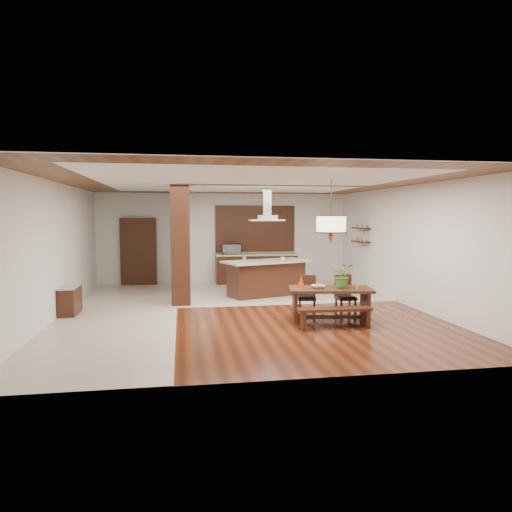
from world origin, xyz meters
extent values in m
plane|color=#39160A|center=(0.00, 0.00, 0.00)|extent=(9.00, 9.00, 0.00)
cube|color=white|center=(0.00, 0.00, 2.90)|extent=(8.00, 9.00, 0.04)
cube|color=silver|center=(0.00, 4.50, 1.45)|extent=(8.00, 0.04, 2.90)
cube|color=silver|center=(0.00, -4.50, 1.45)|extent=(8.00, 0.04, 2.90)
cube|color=silver|center=(-4.00, 0.00, 1.45)|extent=(0.04, 9.00, 2.90)
cube|color=silver|center=(4.00, 0.00, 1.45)|extent=(0.04, 9.00, 2.90)
cube|color=beige|center=(-2.75, 0.00, 0.01)|extent=(2.50, 9.00, 0.01)
cube|color=beige|center=(1.25, 2.50, 0.01)|extent=(5.50, 4.00, 0.01)
cube|color=#422510|center=(0.00, 0.00, 2.88)|extent=(8.00, 9.00, 0.02)
cube|color=black|center=(-1.40, 1.20, 1.45)|extent=(0.45, 1.00, 2.90)
cube|color=silver|center=(-1.40, 3.30, 1.45)|extent=(0.18, 2.40, 2.90)
cube|color=black|center=(-3.81, 0.20, 0.32)|extent=(0.37, 0.88, 0.63)
cube|color=black|center=(-2.70, 4.40, 1.05)|extent=(1.10, 0.20, 2.10)
cube|color=black|center=(1.00, 4.20, 0.45)|extent=(2.60, 0.60, 0.90)
cube|color=#BBB2A4|center=(1.00, 4.20, 0.92)|extent=(2.60, 0.62, 0.05)
cube|color=brown|center=(1.00, 4.46, 1.75)|extent=(2.60, 0.08, 1.50)
cube|color=black|center=(3.87, 2.60, 1.40)|extent=(0.26, 0.90, 0.04)
cube|color=black|center=(3.87, 2.60, 1.80)|extent=(0.26, 0.90, 0.04)
cube|color=black|center=(1.62, -1.35, 0.67)|extent=(1.78, 1.10, 0.06)
cube|color=black|center=(0.90, -1.23, 0.32)|extent=(0.19, 0.67, 0.64)
cube|color=black|center=(2.33, -1.48, 0.32)|extent=(0.19, 0.67, 0.64)
imported|color=#377226|center=(1.86, -1.38, 0.94)|extent=(0.51, 0.46, 0.50)
imported|color=beige|center=(1.35, -1.38, 0.73)|extent=(0.31, 0.31, 0.07)
cone|color=#A7260B|center=(1.07, -1.12, 0.81)|extent=(0.17, 0.17, 0.23)
cylinder|color=gold|center=(2.10, -1.57, 0.74)|extent=(0.09, 0.09, 0.09)
cube|color=black|center=(0.89, 1.83, 0.46)|extent=(2.17, 1.40, 0.92)
cube|color=#BBB2A4|center=(0.89, 1.78, 0.94)|extent=(2.54, 1.74, 0.05)
imported|color=silver|center=(1.31, 1.71, 1.01)|extent=(0.13, 0.13, 0.09)
imported|color=#B1B5B9|center=(0.20, 4.23, 1.11)|extent=(0.58, 0.40, 0.32)
camera|label=1|loc=(-1.38, -10.21, 2.16)|focal=32.00mm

